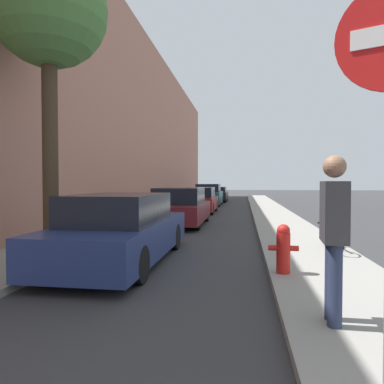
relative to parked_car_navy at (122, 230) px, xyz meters
name	(u,v)px	position (x,y,z in m)	size (l,w,h in m)	color
ground_plane	(210,219)	(0.98, 8.41, -0.66)	(120.00, 120.00, 0.00)	#333335
sidewalk_left	(145,217)	(-1.92, 8.41, -0.60)	(2.00, 52.00, 0.12)	gray
sidewalk_right	(278,219)	(3.88, 8.41, -0.60)	(2.00, 52.00, 0.12)	gray
building_facade_left	(116,109)	(-3.27, 8.41, 4.29)	(0.70, 52.00, 9.89)	tan
parked_car_navy	(122,230)	(0.00, 0.00, 0.00)	(1.78, 4.69, 1.39)	black
parked_car_maroon	(180,207)	(0.06, 6.27, 0.02)	(1.87, 4.34, 1.42)	black
parked_car_red	(199,201)	(0.05, 11.83, -0.01)	(1.81, 4.10, 1.36)	black
parked_car_teal	(209,195)	(0.03, 17.53, 0.06)	(1.77, 4.16, 1.51)	black
parked_car_black	(216,194)	(0.17, 22.73, -0.05)	(1.82, 4.49, 1.24)	black
street_tree_near	(49,12)	(-1.59, 0.09, 4.51)	(2.43, 2.43, 6.35)	#423323
fire_hydrant	(283,248)	(3.10, -0.85, -0.12)	(0.49, 0.23, 0.81)	red
pedestrian	(334,229)	(3.40, -2.90, 0.48)	(0.28, 0.48, 1.79)	#283351
bicycle	(332,236)	(4.39, 1.32, -0.21)	(0.44, 1.53, 0.63)	black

